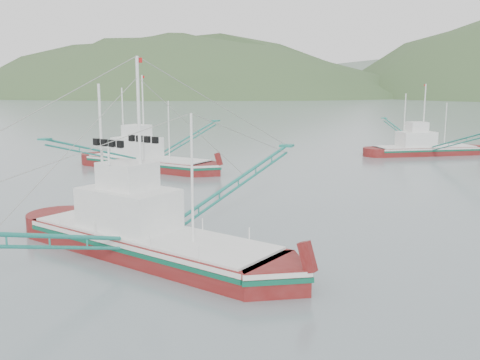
% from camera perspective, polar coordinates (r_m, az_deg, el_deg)
% --- Properties ---
extents(ground, '(1200.00, 1200.00, 0.00)m').
position_cam_1_polar(ground, '(32.34, -3.54, -7.39)').
color(ground, slate).
rests_on(ground, ground).
extents(main_boat, '(17.15, 29.31, 12.16)m').
position_cam_1_polar(main_boat, '(31.07, -9.91, -3.76)').
color(main_boat, '#620F0E').
rests_on(main_boat, ground).
extents(bg_boat_left, '(16.29, 28.23, 11.56)m').
position_cam_1_polar(bg_boat_left, '(62.85, -9.92, 3.01)').
color(bg_boat_left, '#620F0E').
rests_on(bg_boat_left, ground).
extents(bg_boat_far, '(17.15, 23.90, 10.50)m').
position_cam_1_polar(bg_boat_far, '(78.39, 19.14, 4.15)').
color(bg_boat_far, '#620F0E').
rests_on(bg_boat_far, ground).
extents(headland_left, '(448.00, 308.00, 210.00)m').
position_cam_1_polar(headland_left, '(433.36, -7.11, 8.91)').
color(headland_left, '#344E28').
rests_on(headland_left, ground).
extents(ridge_distant, '(960.00, 400.00, 240.00)m').
position_cam_1_polar(ridge_distant, '(588.73, 21.29, 8.64)').
color(ridge_distant, slate).
rests_on(ridge_distant, ground).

